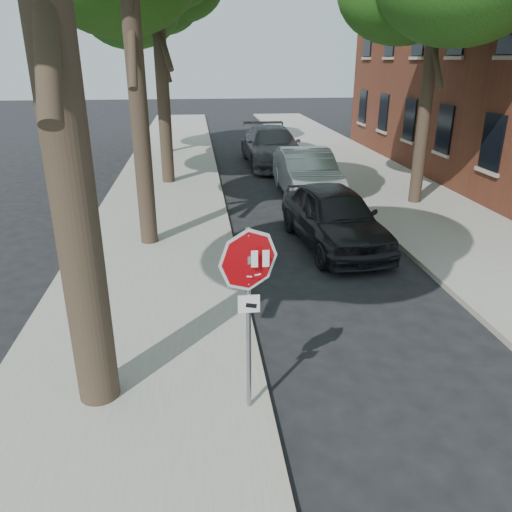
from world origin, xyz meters
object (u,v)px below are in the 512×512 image
(tree_far, at_px, (159,0))
(car_a, at_px, (334,216))
(car_b, at_px, (307,173))
(car_c, at_px, (272,146))
(stop_sign, at_px, (249,287))

(tree_far, xyz_separation_m, car_a, (4.94, -14.65, -6.42))
(tree_far, bearing_deg, car_b, -60.80)
(car_c, bearing_deg, tree_far, 141.53)
(stop_sign, distance_m, tree_far, 21.88)
(stop_sign, distance_m, car_c, 17.66)
(car_c, bearing_deg, stop_sign, -100.75)
(stop_sign, bearing_deg, tree_far, 95.46)
(tree_far, bearing_deg, stop_sign, -84.54)
(stop_sign, height_order, tree_far, tree_far)
(car_a, bearing_deg, stop_sign, -119.72)
(car_a, relative_size, car_b, 0.93)
(car_c, bearing_deg, car_b, -87.42)
(tree_far, distance_m, car_b, 12.64)
(stop_sign, bearing_deg, car_b, 74.14)
(car_b, xyz_separation_m, car_c, (-0.39, 5.77, 0.04))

